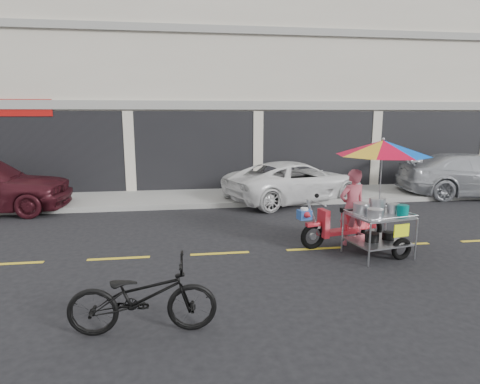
{
  "coord_description": "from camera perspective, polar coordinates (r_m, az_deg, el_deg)",
  "views": [
    {
      "loc": [
        -2.7,
        -7.75,
        2.79
      ],
      "look_at": [
        -1.5,
        0.6,
        1.15
      ],
      "focal_mm": 30.0,
      "sensor_mm": 36.0,
      "label": 1
    }
  ],
  "objects": [
    {
      "name": "ground",
      "position": [
        8.67,
        10.54,
        -7.96
      ],
      "size": [
        90.0,
        90.0,
        0.0
      ],
      "primitive_type": "plane",
      "color": "black"
    },
    {
      "name": "sidewalk",
      "position": [
        13.79,
        3.26,
        -0.37
      ],
      "size": [
        45.0,
        3.0,
        0.15
      ],
      "primitive_type": "cube",
      "color": "gray",
      "rests_on": "ground"
    },
    {
      "name": "shophouse_block",
      "position": [
        19.21,
        8.83,
        15.2
      ],
      "size": [
        36.0,
        8.11,
        10.4
      ],
      "color": "beige",
      "rests_on": "ground"
    },
    {
      "name": "centerline",
      "position": [
        8.67,
        10.54,
        -7.94
      ],
      "size": [
        42.0,
        0.1,
        0.01
      ],
      "primitive_type": "cube",
      "color": "gold",
      "rests_on": "ground"
    },
    {
      "name": "white_pickup",
      "position": [
        13.14,
        7.85,
        1.52
      ],
      "size": [
        5.13,
        3.7,
        1.3
      ],
      "primitive_type": "imported",
      "rotation": [
        0.0,
        0.0,
        1.94
      ],
      "color": "white",
      "rests_on": "ground"
    },
    {
      "name": "silver_pickup",
      "position": [
        15.9,
        30.46,
        2.06
      ],
      "size": [
        5.34,
        2.87,
        1.47
      ],
      "primitive_type": "imported",
      "rotation": [
        0.0,
        0.0,
        1.41
      ],
      "color": "#B5B8BE",
      "rests_on": "ground"
    },
    {
      "name": "near_bicycle",
      "position": [
        5.45,
        -13.68,
        -14.24
      ],
      "size": [
        1.91,
        0.71,
        0.99
      ],
      "primitive_type": "imported",
      "rotation": [
        0.0,
        0.0,
        1.54
      ],
      "color": "black",
      "rests_on": "ground"
    },
    {
      "name": "food_vendor_rig",
      "position": [
        8.49,
        17.98,
        1.58
      ],
      "size": [
        2.6,
        2.11,
        2.36
      ],
      "rotation": [
        0.0,
        0.0,
        0.2
      ],
      "color": "black",
      "rests_on": "ground"
    }
  ]
}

